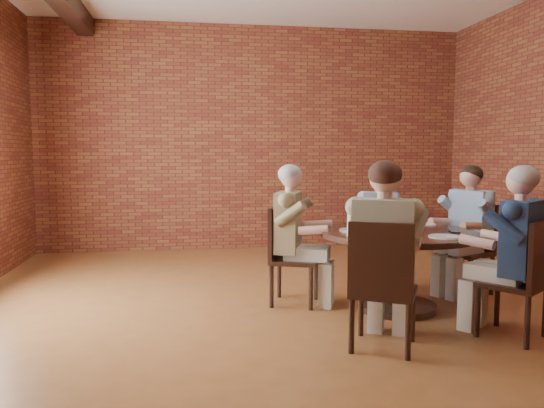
{
  "coord_description": "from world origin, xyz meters",
  "views": [
    {
      "loc": [
        -1.03,
        -4.63,
        1.47
      ],
      "look_at": [
        -0.14,
        1.0,
        0.92
      ],
      "focal_mm": 35.0,
      "sensor_mm": 36.0,
      "label": 1
    }
  ],
  "objects": [
    {
      "name": "glass_a",
      "position": [
        1.12,
        0.09,
        0.82
      ],
      "size": [
        0.07,
        0.07,
        0.14
      ],
      "primitive_type": "cylinder",
      "color": "white",
      "rests_on": "dining_table"
    },
    {
      "name": "chair_b",
      "position": [
        1.1,
        1.09,
        0.49
      ],
      "size": [
        0.46,
        0.46,
        0.9
      ],
      "rotation": [
        0.0,
        0.0,
        -0.18
      ],
      "color": "#341B11",
      "rests_on": "floor"
    },
    {
      "name": "smartphone",
      "position": [
        1.37,
        -0.15,
        0.75
      ],
      "size": [
        0.11,
        0.16,
        0.01
      ],
      "primitive_type": "cube",
      "rotation": [
        0.0,
        0.0,
        -0.27
      ],
      "color": "black",
      "rests_on": "dining_table"
    },
    {
      "name": "glass_c",
      "position": [
        0.71,
        0.2,
        0.82
      ],
      "size": [
        0.07,
        0.07,
        0.14
      ],
      "primitive_type": "cylinder",
      "color": "white",
      "rests_on": "dining_table"
    },
    {
      "name": "diner_b",
      "position": [
        1.09,
        1.02,
        0.63
      ],
      "size": [
        0.59,
        0.68,
        1.27
      ],
      "primitive_type": null,
      "rotation": [
        0.0,
        0.0,
        -0.18
      ],
      "color": "#828AA6",
      "rests_on": "floor"
    },
    {
      "name": "chair_a",
      "position": [
        1.9,
        0.47,
        0.51
      ],
      "size": [
        0.57,
        0.57,
        0.94
      ],
      "rotation": [
        0.0,
        0.0,
        -1.13
      ],
      "color": "#341B11",
      "rests_on": "floor"
    },
    {
      "name": "wall_back",
      "position": [
        0.0,
        3.5,
        1.7
      ],
      "size": [
        7.0,
        0.0,
        7.0
      ],
      "primitive_type": "plane",
      "rotation": [
        1.57,
        0.0,
        0.0
      ],
      "color": "brown",
      "rests_on": "ground"
    },
    {
      "name": "chair_e",
      "position": [
        1.56,
        -0.93,
        0.52
      ],
      "size": [
        0.62,
        0.62,
        0.96
      ],
      "rotation": [
        0.0,
        0.0,
        3.76
      ],
      "color": "#341B11",
      "rests_on": "floor"
    },
    {
      "name": "plate_c",
      "position": [
        0.48,
        0.06,
        0.76
      ],
      "size": [
        0.26,
        0.26,
        0.01
      ],
      "primitive_type": "cylinder",
      "color": "white",
      "rests_on": "dining_table"
    },
    {
      "name": "diner_a",
      "position": [
        1.83,
        0.43,
        0.67
      ],
      "size": [
        0.82,
        0.76,
        1.34
      ],
      "primitive_type": null,
      "rotation": [
        0.0,
        0.0,
        -1.13
      ],
      "color": "teal",
      "rests_on": "floor"
    },
    {
      "name": "chair_c",
      "position": [
        -0.1,
        0.38,
        0.51
      ],
      "size": [
        0.57,
        0.57,
        0.95
      ],
      "rotation": [
        0.0,
        0.0,
        1.2
      ],
      "color": "#341B11",
      "rests_on": "floor"
    },
    {
      "name": "chair_d",
      "position": [
        0.37,
        -0.99,
        0.53
      ],
      "size": [
        0.63,
        0.63,
        0.98
      ],
      "rotation": [
        0.0,
        0.0,
        2.65
      ],
      "color": "#341B11",
      "rests_on": "floor"
    },
    {
      "name": "glass_e",
      "position": [
        0.69,
        -0.13,
        0.82
      ],
      "size": [
        0.07,
        0.07,
        0.14
      ],
      "primitive_type": "cylinder",
      "color": "white",
      "rests_on": "dining_table"
    },
    {
      "name": "glass_b",
      "position": [
        0.96,
        0.19,
        0.82
      ],
      "size": [
        0.07,
        0.07,
        0.14
      ],
      "primitive_type": "cylinder",
      "color": "white",
      "rests_on": "dining_table"
    },
    {
      "name": "diner_c",
      "position": [
        -0.02,
        0.35,
        0.68
      ],
      "size": [
        0.82,
        0.74,
        1.36
      ],
      "primitive_type": null,
      "rotation": [
        0.0,
        0.0,
        1.2
      ],
      "color": "brown",
      "rests_on": "floor"
    },
    {
      "name": "floor",
      "position": [
        0.0,
        0.0,
        0.0
      ],
      "size": [
        7.0,
        7.0,
        0.0
      ],
      "primitive_type": "plane",
      "color": "#915A2C",
      "rests_on": "ground"
    },
    {
      "name": "diner_d",
      "position": [
        0.41,
        -0.91,
        0.71
      ],
      "size": [
        0.84,
        0.89,
        1.41
      ],
      "primitive_type": null,
      "rotation": [
        0.0,
        0.0,
        2.65
      ],
      "color": "#B6A98F",
      "rests_on": "floor"
    },
    {
      "name": "diner_e",
      "position": [
        1.51,
        -0.85,
        0.69
      ],
      "size": [
        0.84,
        0.87,
        1.37
      ],
      "primitive_type": null,
      "rotation": [
        0.0,
        0.0,
        3.76
      ],
      "color": "navy",
      "rests_on": "floor"
    },
    {
      "name": "glass_d",
      "position": [
        0.69,
        0.13,
        0.82
      ],
      "size": [
        0.07,
        0.07,
        0.14
      ],
      "primitive_type": "cylinder",
      "color": "white",
      "rests_on": "dining_table"
    },
    {
      "name": "plate_b",
      "position": [
        0.7,
        0.47,
        0.76
      ],
      "size": [
        0.26,
        0.26,
        0.01
      ],
      "primitive_type": "cylinder",
      "color": "white",
      "rests_on": "dining_table"
    },
    {
      "name": "dining_table",
      "position": [
        0.9,
        0.0,
        0.53
      ],
      "size": [
        1.45,
        1.45,
        0.75
      ],
      "color": "#341B11",
      "rests_on": "floor"
    },
    {
      "name": "plate_d",
      "position": [
        1.13,
        -0.44,
        0.76
      ],
      "size": [
        0.26,
        0.26,
        0.01
      ],
      "primitive_type": "cylinder",
      "color": "white",
      "rests_on": "dining_table"
    },
    {
      "name": "glass_f",
      "position": [
        0.72,
        -0.42,
        0.82
      ],
      "size": [
        0.07,
        0.07,
        0.14
      ],
      "primitive_type": "cylinder",
      "color": "white",
      "rests_on": "dining_table"
    },
    {
      "name": "plate_a",
      "position": [
        1.29,
        0.33,
        0.76
      ],
      "size": [
        0.26,
        0.26,
        0.01
      ],
      "primitive_type": "cylinder",
      "color": "white",
      "rests_on": "dining_table"
    }
  ]
}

